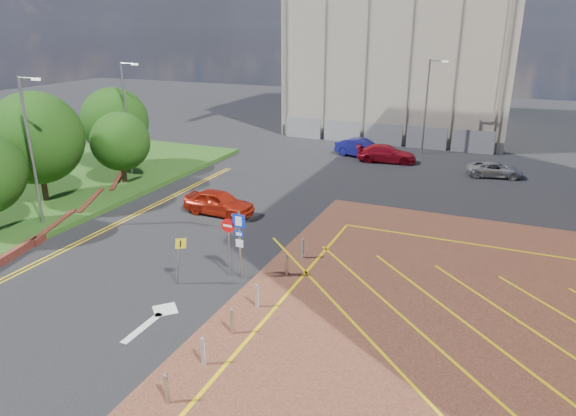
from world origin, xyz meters
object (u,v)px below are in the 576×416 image
Objects in this scene: tree_c at (120,142)px; sign_cluster at (235,237)px; lamp_left_near at (31,146)px; warning_sign at (179,255)px; tree_d at (115,121)px; lamp_back at (427,104)px; tree_b at (36,138)px; car_red_back at (386,153)px; car_red_left at (219,202)px; lamp_left_far at (127,115)px; car_blue_back at (362,148)px; car_silver_back at (494,169)px.

tree_c is 1.53× the size of sign_cluster.
warning_sign is at bearing -13.51° from lamp_left_near.
tree_c is 16.05m from warning_sign.
lamp_back reaches higher than tree_d.
tree_b is 0.84× the size of lamp_back.
warning_sign is 0.47× the size of car_red_back.
sign_cluster reaches higher than car_red_left.
car_red_left is (-4.88, 6.78, -1.22)m from sign_cluster.
car_red_left is at bearing -113.19° from lamp_back.
warning_sign is (11.92, -10.60, -1.76)m from tree_c.
lamp_left_far is (1.08, 7.00, 0.42)m from tree_b.
tree_c is at bearing 156.28° from car_blue_back.
sign_cluster is 8.45m from car_red_left.
sign_cluster is (16.80, -12.02, -1.92)m from tree_d.
lamp_back reaches higher than warning_sign.
lamp_left_near is 1.86× the size of car_red_left.
tree_d reaches higher than car_red_back.
lamp_left_near reaches higher than car_red_back.
tree_d is 20.34m from warning_sign.
tree_c is 0.61× the size of lamp_left_near.
car_blue_back is 2.44m from car_red_back.
lamp_left_far is 24.46m from lamp_back.
car_red_left is at bearing -23.71° from tree_d.
car_silver_back is (22.57, 20.79, -4.11)m from lamp_left_near.
car_red_back is (15.25, 13.96, -2.50)m from tree_c.
tree_d is 0.76× the size of lamp_left_near.
tree_c is at bearing 138.34° from warning_sign.
car_silver_back is (24.57, 10.79, -4.11)m from lamp_left_far.
tree_b is at bearing -111.80° from tree_c.
tree_d reaches higher than tree_c.
car_silver_back is at bearing -43.01° from car_red_left.
car_red_back is at bearing 70.50° from car_silver_back.
tree_d is (-3.00, 3.00, 0.68)m from tree_c.
lamp_left_far is 11.40m from car_red_left.
warning_sign is at bearing -139.75° from sign_cluster.
tree_b is 4.32m from lamp_left_near.
lamp_left_near is 1.00× the size of lamp_left_far.
sign_cluster is 0.74× the size of car_red_left.
lamp_left_far is at bearing 101.31° from lamp_left_near.
car_blue_back is 0.95× the size of car_red_back.
car_blue_back is at bearing -144.79° from lamp_back.
lamp_left_near reaches higher than car_silver_back.
warning_sign is (14.92, -13.60, -2.44)m from tree_d.
tree_b is at bearing 158.07° from warning_sign.
lamp_back is 1.75× the size of car_blue_back.
car_blue_back is at bearing 36.34° from tree_d.
car_blue_back is 10.89m from car_silver_back.
lamp_back is 27.38m from sign_cluster.
car_blue_back reaches higher than car_red_left.
car_silver_back is (10.71, -1.94, -0.20)m from car_blue_back.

